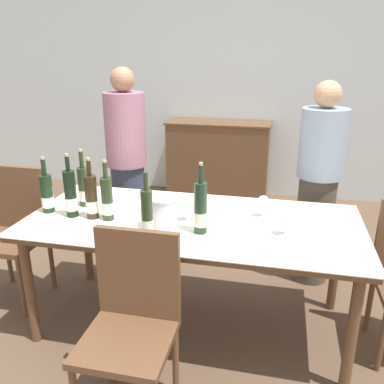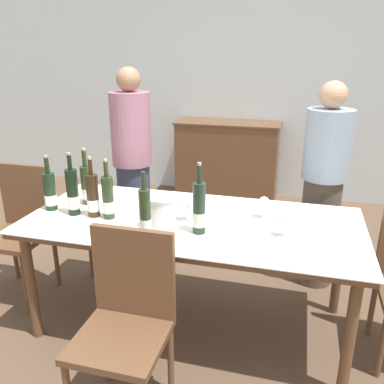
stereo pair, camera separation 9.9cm
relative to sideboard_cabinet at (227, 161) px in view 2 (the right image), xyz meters
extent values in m
plane|color=brown|center=(0.23, -2.48, -0.47)|extent=(12.00, 12.00, 0.00)
cube|color=silver|center=(0.23, 0.29, 0.93)|extent=(8.00, 0.10, 2.80)
cube|color=brown|center=(0.00, 0.00, -0.01)|extent=(1.19, 0.44, 0.92)
cube|color=brown|center=(0.00, 0.00, 0.46)|extent=(1.22, 0.46, 0.02)
cylinder|color=brown|center=(-0.69, -2.86, -0.11)|extent=(0.06, 0.06, 0.71)
cylinder|color=brown|center=(1.16, -2.86, -0.11)|extent=(0.06, 0.06, 0.71)
cylinder|color=brown|center=(-0.69, -2.10, -0.11)|extent=(0.06, 0.06, 0.71)
cylinder|color=brown|center=(1.16, -2.10, -0.11)|extent=(0.06, 0.06, 0.71)
cube|color=brown|center=(0.23, -2.48, 0.26)|extent=(2.01, 0.91, 0.04)
cube|color=white|center=(0.23, -2.48, 0.28)|extent=(2.04, 0.94, 0.01)
cylinder|color=white|center=(0.08, -2.62, 0.38)|extent=(0.17, 0.17, 0.19)
cylinder|color=white|center=(0.08, -2.62, 0.47)|extent=(0.18, 0.18, 0.01)
cylinder|color=#28381E|center=(-0.52, -2.39, 0.41)|extent=(0.07, 0.07, 0.26)
cylinder|color=white|center=(-0.52, -2.39, 0.36)|extent=(0.07, 0.07, 0.07)
cylinder|color=#28381E|center=(-0.52, -2.39, 0.60)|extent=(0.03, 0.03, 0.11)
cylinder|color=tan|center=(-0.52, -2.39, 0.66)|extent=(0.02, 0.02, 0.02)
cylinder|color=#332314|center=(-0.37, -2.58, 0.42)|extent=(0.07, 0.07, 0.27)
cylinder|color=white|center=(-0.37, -2.58, 0.36)|extent=(0.08, 0.08, 0.08)
cylinder|color=#332314|center=(-0.37, -2.58, 0.60)|extent=(0.03, 0.03, 0.10)
cylinder|color=tan|center=(-0.37, -2.58, 0.66)|extent=(0.02, 0.02, 0.02)
cylinder|color=black|center=(-0.51, -2.58, 0.43)|extent=(0.07, 0.07, 0.29)
cylinder|color=white|center=(-0.51, -2.58, 0.37)|extent=(0.07, 0.07, 0.08)
cylinder|color=black|center=(-0.51, -2.58, 0.62)|extent=(0.03, 0.03, 0.09)
cylinder|color=tan|center=(-0.51, -2.58, 0.68)|extent=(0.02, 0.02, 0.02)
cylinder|color=#28381E|center=(-0.27, -2.58, 0.42)|extent=(0.07, 0.07, 0.27)
cylinder|color=white|center=(-0.27, -2.58, 0.36)|extent=(0.07, 0.07, 0.07)
cylinder|color=#28381E|center=(-0.27, -2.58, 0.60)|extent=(0.03, 0.03, 0.09)
cylinder|color=tan|center=(-0.27, -2.58, 0.65)|extent=(0.02, 0.02, 0.02)
cylinder|color=#1E3323|center=(0.32, -2.64, 0.43)|extent=(0.07, 0.07, 0.30)
cylinder|color=silver|center=(0.32, -2.64, 0.37)|extent=(0.07, 0.07, 0.08)
cylinder|color=#1E3323|center=(0.32, -2.64, 0.63)|extent=(0.03, 0.03, 0.10)
cylinder|color=tan|center=(0.32, -2.64, 0.69)|extent=(0.02, 0.02, 0.02)
cylinder|color=#28381E|center=(0.06, -2.80, 0.43)|extent=(0.06, 0.06, 0.29)
cylinder|color=white|center=(0.06, -2.80, 0.36)|extent=(0.07, 0.07, 0.08)
cylinder|color=#28381E|center=(0.06, -2.80, 0.62)|extent=(0.03, 0.03, 0.10)
cylinder|color=black|center=(-0.70, -2.55, 0.41)|extent=(0.08, 0.08, 0.24)
cylinder|color=white|center=(-0.70, -2.55, 0.35)|extent=(0.08, 0.08, 0.07)
cylinder|color=black|center=(-0.70, -2.55, 0.58)|extent=(0.03, 0.03, 0.10)
cylinder|color=tan|center=(-0.70, -2.55, 0.64)|extent=(0.02, 0.02, 0.02)
cylinder|color=white|center=(0.65, -2.33, 0.29)|extent=(0.07, 0.07, 0.00)
cylinder|color=white|center=(0.65, -2.33, 0.33)|extent=(0.01, 0.01, 0.07)
sphere|color=white|center=(0.65, -2.33, 0.39)|extent=(0.07, 0.07, 0.07)
cylinder|color=white|center=(0.20, -2.50, 0.29)|extent=(0.06, 0.06, 0.00)
cylinder|color=white|center=(0.20, -2.50, 0.33)|extent=(0.01, 0.01, 0.08)
sphere|color=white|center=(0.20, -2.50, 0.40)|extent=(0.08, 0.08, 0.08)
cylinder|color=white|center=(0.79, -2.57, 0.29)|extent=(0.07, 0.07, 0.00)
cylinder|color=white|center=(0.79, -2.57, 0.33)|extent=(0.01, 0.01, 0.08)
sphere|color=white|center=(0.79, -2.57, 0.39)|extent=(0.07, 0.07, 0.07)
cylinder|color=brown|center=(1.36, -2.66, -0.26)|extent=(0.03, 0.03, 0.42)
cylinder|color=brown|center=(1.36, -2.29, -0.26)|extent=(0.03, 0.03, 0.42)
cylinder|color=brown|center=(-0.09, -3.08, -0.25)|extent=(0.03, 0.03, 0.43)
cylinder|color=brown|center=(0.28, -3.08, -0.25)|extent=(0.03, 0.03, 0.43)
cube|color=brown|center=(0.09, -3.27, -0.02)|extent=(0.42, 0.42, 0.04)
cube|color=brown|center=(0.09, -3.07, 0.24)|extent=(0.42, 0.04, 0.47)
cylinder|color=brown|center=(-0.90, -2.66, -0.24)|extent=(0.03, 0.03, 0.45)
cylinder|color=brown|center=(-1.27, -2.29, -0.24)|extent=(0.03, 0.03, 0.45)
cylinder|color=brown|center=(-0.90, -2.29, -0.24)|extent=(0.03, 0.03, 0.45)
cube|color=brown|center=(-1.08, -2.48, 0.00)|extent=(0.42, 0.42, 0.04)
cube|color=brown|center=(-1.08, -2.29, 0.25)|extent=(0.42, 0.04, 0.47)
cylinder|color=#383F56|center=(-0.51, -1.64, -0.05)|extent=(0.28, 0.28, 0.83)
cylinder|color=#9E667A|center=(-0.51, -1.64, 0.66)|extent=(0.33, 0.33, 0.59)
sphere|color=#A37556|center=(-0.51, -1.64, 1.05)|extent=(0.19, 0.19, 0.19)
cylinder|color=#51473D|center=(1.02, -1.70, -0.05)|extent=(0.28, 0.28, 0.85)
cylinder|color=#8C9EB2|center=(1.02, -1.70, 0.63)|extent=(0.33, 0.33, 0.50)
sphere|color=tan|center=(1.02, -1.70, 0.98)|extent=(0.19, 0.19, 0.19)
camera|label=1|loc=(0.73, -4.71, 1.27)|focal=38.00mm
camera|label=2|loc=(0.83, -4.69, 1.27)|focal=38.00mm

